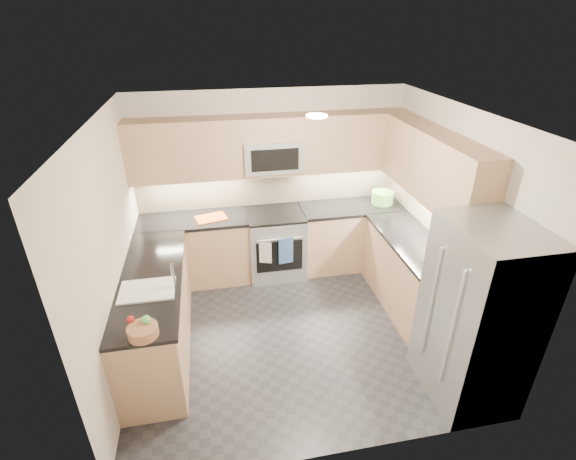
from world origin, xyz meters
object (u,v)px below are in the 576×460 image
at_px(microwave, 273,155).
at_px(fruit_basket, 143,331).
at_px(utensil_bowl, 382,197).
at_px(cutting_board, 211,218).
at_px(refrigerator, 477,316).
at_px(gas_range, 275,244).

bearing_deg(microwave, fruit_basket, -122.58).
relative_size(utensil_bowl, cutting_board, 0.78).
bearing_deg(refrigerator, microwave, 119.62).
distance_m(gas_range, cutting_board, 0.98).
height_order(gas_range, utensil_bowl, utensil_bowl).
xyz_separation_m(refrigerator, cutting_board, (-2.30, 2.41, 0.05)).
distance_m(gas_range, refrigerator, 2.86).
xyz_separation_m(microwave, utensil_bowl, (1.54, -0.10, -0.67)).
distance_m(microwave, refrigerator, 3.04).
bearing_deg(gas_range, fruit_basket, -124.05).
height_order(microwave, cutting_board, microwave).
xyz_separation_m(cutting_board, fruit_basket, (-0.62, -2.15, 0.04)).
distance_m(refrigerator, utensil_bowl, 2.46).
bearing_deg(refrigerator, gas_range, 120.88).
distance_m(microwave, utensil_bowl, 1.68).
relative_size(microwave, refrigerator, 0.42).
bearing_deg(fruit_basket, cutting_board, 74.03).
bearing_deg(refrigerator, utensil_bowl, 87.99).
height_order(utensil_bowl, cutting_board, utensil_bowl).
relative_size(microwave, utensil_bowl, 2.52).
bearing_deg(utensil_bowl, refrigerator, -92.01).
distance_m(gas_range, microwave, 1.25).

